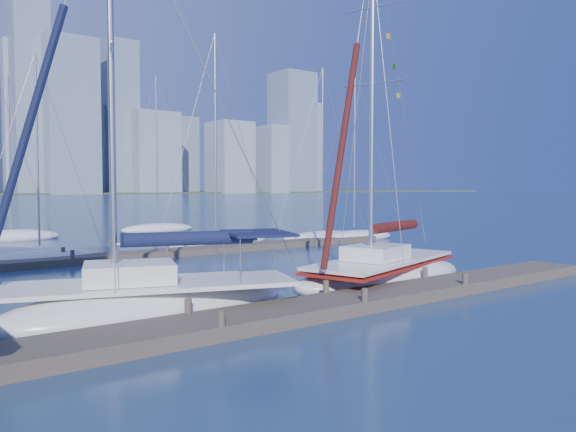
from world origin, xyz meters
TOP-DOWN VIEW (x-y plane):
  - ground at (0.00, 0.00)m, footprint 700.00×700.00m
  - near_dock at (0.00, 0.00)m, footprint 26.00×2.00m
  - far_dock at (2.00, 16.00)m, footprint 30.00×1.80m
  - sailboat_navy at (-5.31, 2.61)m, footprint 9.49×5.73m
  - sailboat_maroon at (4.34, 2.48)m, footprint 9.17×5.24m
  - bg_boat_1 at (-5.02, 17.28)m, footprint 6.27×2.04m
  - bg_boat_3 at (6.48, 19.49)m, footprint 7.84×2.70m
  - bg_boat_4 at (14.13, 17.63)m, footprint 7.37×3.44m
  - bg_boat_5 at (16.24, 16.55)m, footprint 7.58×4.74m
  - bg_boat_6 at (-3.65, 31.28)m, footprint 6.93×3.36m
  - bg_boat_7 at (8.17, 32.62)m, footprint 6.93×4.43m

SIDE VIEW (x-z plane):
  - ground at x=0.00m, z-range 0.00..0.00m
  - far_dock at x=2.00m, z-range 0.00..0.36m
  - near_dock at x=0.00m, z-range 0.00..0.40m
  - bg_boat_1 at x=-5.02m, z-range -5.19..5.65m
  - bg_boat_5 at x=16.24m, z-range -5.96..6.46m
  - bg_boat_4 at x=14.13m, z-range -6.06..6.56m
  - bg_boat_7 at x=8.17m, z-range -6.57..7.11m
  - bg_boat_6 at x=-3.65m, z-range -5.78..6.32m
  - bg_boat_3 at x=6.48m, z-range -6.83..7.42m
  - sailboat_navy at x=-5.31m, z-range -5.84..7.87m
  - sailboat_maroon at x=4.34m, z-range -5.88..8.00m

